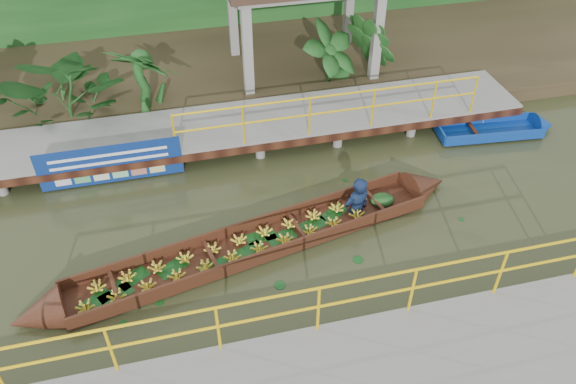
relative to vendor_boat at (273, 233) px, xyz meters
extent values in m
plane|color=#2F3319|center=(-0.65, 0.30, -0.26)|extent=(80.00, 80.00, 0.00)
cube|color=#2F2317|center=(-0.65, 7.80, -0.03)|extent=(30.00, 8.00, 0.45)
cube|color=gray|center=(-0.65, 3.80, 0.24)|extent=(16.00, 2.00, 0.15)
cube|color=black|center=(-0.65, 2.80, 0.16)|extent=(16.00, 0.12, 0.18)
cylinder|color=yellow|center=(2.10, 2.85, 1.32)|extent=(7.50, 0.05, 0.05)
cylinder|color=yellow|center=(2.10, 2.85, 0.87)|extent=(7.50, 0.05, 0.05)
cylinder|color=yellow|center=(2.10, 2.85, 0.82)|extent=(0.05, 0.05, 1.00)
cylinder|color=gray|center=(-4.65, 3.00, -0.04)|extent=(0.24, 0.24, 0.55)
cylinder|color=gray|center=(-4.65, 4.60, -0.04)|extent=(0.24, 0.24, 0.55)
cylinder|color=gray|center=(-2.65, 3.00, -0.04)|extent=(0.24, 0.24, 0.55)
cylinder|color=gray|center=(-2.65, 4.60, -0.04)|extent=(0.24, 0.24, 0.55)
cylinder|color=gray|center=(-0.65, 3.00, -0.04)|extent=(0.24, 0.24, 0.55)
cylinder|color=gray|center=(-0.65, 4.60, -0.04)|extent=(0.24, 0.24, 0.55)
cylinder|color=gray|center=(1.35, 3.00, -0.04)|extent=(0.24, 0.24, 0.55)
cylinder|color=gray|center=(1.35, 4.60, -0.04)|extent=(0.24, 0.24, 0.55)
cylinder|color=gray|center=(3.35, 3.00, -0.04)|extent=(0.24, 0.24, 0.55)
cylinder|color=gray|center=(3.35, 4.60, -0.04)|extent=(0.24, 0.24, 0.55)
cylinder|color=gray|center=(5.35, 3.00, -0.04)|extent=(0.24, 0.24, 0.55)
cylinder|color=gray|center=(5.35, 4.60, -0.04)|extent=(0.24, 0.24, 0.55)
cylinder|color=gray|center=(-0.65, 3.00, -0.04)|extent=(0.24, 0.24, 0.55)
cylinder|color=yellow|center=(0.35, -2.75, 1.39)|extent=(10.00, 0.05, 0.05)
cylinder|color=yellow|center=(0.35, -2.75, 0.94)|extent=(10.00, 0.05, 0.05)
cylinder|color=yellow|center=(0.35, -2.75, 0.89)|extent=(0.05, 0.05, 1.00)
cube|color=gray|center=(0.55, 5.40, 1.34)|extent=(0.25, 0.25, 2.80)
cube|color=gray|center=(4.15, 5.40, 1.34)|extent=(0.25, 0.25, 2.80)
cube|color=gray|center=(0.55, 7.80, 1.34)|extent=(0.25, 0.25, 2.80)
cube|color=gray|center=(4.15, 7.80, 1.34)|extent=(0.25, 0.25, 2.80)
cube|color=#331B0E|center=(-0.37, -0.08, -0.20)|extent=(7.66, 2.52, 0.06)
cube|color=#331B0E|center=(-0.47, 0.39, -0.07)|extent=(7.47, 1.64, 0.32)
cube|color=#331B0E|center=(-0.28, -0.55, -0.07)|extent=(7.47, 1.64, 0.32)
cone|color=#331B0E|center=(-4.53, -0.96, -0.12)|extent=(1.12, 1.09, 0.92)
cone|color=#331B0E|center=(3.78, 0.80, -0.12)|extent=(1.12, 1.09, 0.92)
ellipsoid|color=#133C14|center=(2.61, 0.55, -0.11)|extent=(0.61, 0.52, 0.25)
imported|color=#0E1A35|center=(1.96, 0.42, 0.72)|extent=(0.74, 0.58, 1.78)
cube|color=navy|center=(6.31, 2.51, -0.17)|extent=(2.72, 1.05, 0.09)
cube|color=navy|center=(6.35, 2.91, -0.06)|extent=(2.65, 0.30, 0.27)
cube|color=navy|center=(6.27, 2.11, -0.06)|extent=(2.65, 0.30, 0.27)
cube|color=navy|center=(4.99, 2.63, -0.06)|extent=(0.13, 0.80, 0.27)
cone|color=navy|center=(7.81, 2.37, -0.12)|extent=(0.60, 0.79, 0.75)
cube|color=black|center=(5.87, 2.55, -0.03)|extent=(0.16, 0.80, 0.04)
cube|color=navy|center=(-3.17, 2.78, 0.29)|extent=(3.22, 0.03, 1.01)
cube|color=white|center=(-3.17, 2.76, 0.56)|extent=(2.62, 0.01, 0.07)
cube|color=white|center=(-3.17, 2.76, 0.36)|extent=(2.62, 0.01, 0.07)
imported|color=#133C14|center=(-4.15, 5.60, 1.17)|extent=(1.56, 1.56, 1.95)
imported|color=#133C14|center=(-2.15, 5.60, 1.17)|extent=(1.56, 1.56, 1.95)
imported|color=#133C14|center=(2.85, 5.60, 1.17)|extent=(1.56, 1.56, 1.95)
imported|color=#133C14|center=(4.35, 5.60, 1.17)|extent=(1.56, 1.56, 1.95)
camera|label=1|loc=(-1.65, -8.09, 8.02)|focal=35.00mm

